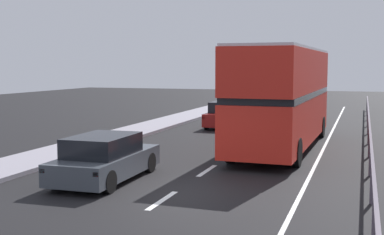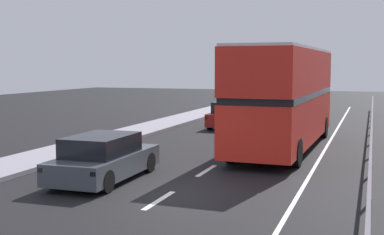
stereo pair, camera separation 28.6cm
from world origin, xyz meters
name	(u,v)px [view 2 (the right image)]	position (x,y,z in m)	size (l,w,h in m)	color
ground_plane	(174,193)	(0.00, 0.00, -0.05)	(73.77, 120.00, 0.10)	black
lane_paint_markings	(294,147)	(1.97, 8.95, 0.00)	(3.44, 46.00, 0.01)	silver
bridge_side_railing	(372,130)	(5.08, 9.00, 0.86)	(0.10, 42.00, 1.06)	#524654
double_decker_bus_red	(285,95)	(1.66, 8.33, 2.23)	(2.82, 10.92, 4.16)	red
hatchback_car_near	(104,158)	(-2.48, 0.53, 0.67)	(1.88, 4.35, 1.39)	#40454D
sedan_car_ahead	(231,115)	(-2.42, 15.07, 0.69)	(1.93, 4.62, 1.45)	maroon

